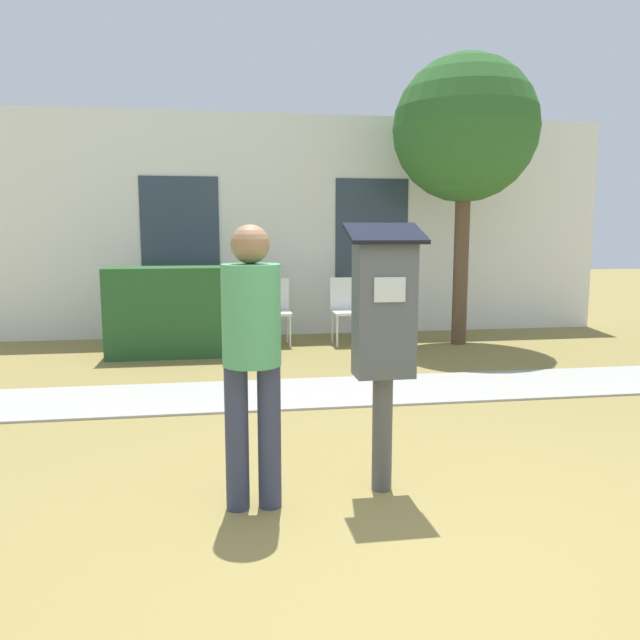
{
  "coord_description": "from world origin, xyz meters",
  "views": [
    {
      "loc": [
        -0.83,
        -2.85,
        1.55
      ],
      "look_at": [
        -0.29,
        0.56,
        1.05
      ],
      "focal_mm": 35.0,
      "sensor_mm": 36.0,
      "label": 1
    }
  ],
  "objects_px": {
    "outdoor_chair_left": "(199,306)",
    "outdoor_chair_right": "(347,305)",
    "person_standing": "(252,345)",
    "outdoor_chair_middle": "(274,306)",
    "parking_meter": "(384,322)"
  },
  "relations": [
    {
      "from": "person_standing",
      "to": "outdoor_chair_middle",
      "type": "relative_size",
      "value": 1.76
    },
    {
      "from": "outdoor_chair_middle",
      "to": "outdoor_chair_right",
      "type": "relative_size",
      "value": 1.0
    },
    {
      "from": "person_standing",
      "to": "outdoor_chair_right",
      "type": "height_order",
      "value": "person_standing"
    },
    {
      "from": "outdoor_chair_left",
      "to": "outdoor_chair_right",
      "type": "xyz_separation_m",
      "value": [
        2.0,
        -0.22,
        0.0
      ]
    },
    {
      "from": "outdoor_chair_middle",
      "to": "outdoor_chair_right",
      "type": "xyz_separation_m",
      "value": [
        1.0,
        -0.09,
        0.0
      ]
    },
    {
      "from": "parking_meter",
      "to": "outdoor_chair_right",
      "type": "height_order",
      "value": "parking_meter"
    },
    {
      "from": "outdoor_chair_right",
      "to": "outdoor_chair_middle",
      "type": "bearing_deg",
      "value": 170.85
    },
    {
      "from": "outdoor_chair_middle",
      "to": "outdoor_chair_right",
      "type": "height_order",
      "value": "same"
    },
    {
      "from": "outdoor_chair_middle",
      "to": "outdoor_chair_left",
      "type": "bearing_deg",
      "value": -165.54
    },
    {
      "from": "person_standing",
      "to": "outdoor_chair_right",
      "type": "bearing_deg",
      "value": 75.93
    },
    {
      "from": "person_standing",
      "to": "parking_meter",
      "type": "bearing_deg",
      "value": 12.66
    },
    {
      "from": "outdoor_chair_right",
      "to": "outdoor_chair_left",
      "type": "bearing_deg",
      "value": 169.85
    },
    {
      "from": "outdoor_chair_left",
      "to": "outdoor_chair_middle",
      "type": "distance_m",
      "value": 1.01
    },
    {
      "from": "person_standing",
      "to": "outdoor_chair_middle",
      "type": "distance_m",
      "value": 5.1
    },
    {
      "from": "person_standing",
      "to": "outdoor_chair_left",
      "type": "distance_m",
      "value": 5.22
    }
  ]
}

